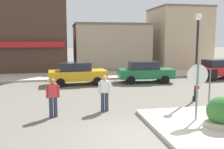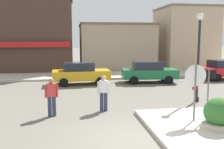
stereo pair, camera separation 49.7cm
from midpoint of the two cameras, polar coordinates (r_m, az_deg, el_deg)
The scene contains 14 objects.
ground_plane at distance 8.80m, azimuth 4.88°, elevation -13.73°, with size 160.00×160.00×0.00m, color #6B665B.
kerb_far at distance 22.47m, azimuth -5.00°, elevation -0.24°, with size 80.00×4.00×0.15m, color beige.
stop_sign at distance 10.29m, azimuth 16.74°, elevation -2.09°, with size 0.82×0.08×2.30m.
one_way_sign at distance 10.69m, azimuth 19.21°, elevation -2.84°, with size 0.60×0.07×2.10m.
planter at distance 9.94m, azimuth 21.24°, elevation -8.29°, with size 1.10×1.10×1.23m.
lamp_post at distance 13.99m, azimuth 17.10°, elevation 6.39°, with size 0.36×0.36×4.54m.
parked_car_nearest at distance 18.59m, azimuth -8.35°, elevation 0.30°, with size 4.08×2.03×1.56m.
parked_car_second at distance 19.47m, azimuth 6.50°, elevation 0.67°, with size 4.13×2.14×1.56m.
parked_car_third at distance 22.61m, azimuth 21.57°, elevation 1.17°, with size 4.16×2.21×1.56m.
pedestrian_crossing_near at distance 11.11m, azimuth -14.00°, elevation -4.67°, with size 0.56×0.25×1.61m.
pedestrian_crossing_far at distance 11.66m, azimuth -2.84°, elevation -3.86°, with size 0.56×0.27×1.61m.
building_corner_shop at distance 28.30m, azimuth -18.69°, elevation 8.56°, with size 8.24×8.32×7.54m.
building_storefront_left_near at distance 28.30m, azimuth -1.08°, elevation 6.12°, with size 7.55×6.84×4.72m.
building_storefront_left_mid at distance 29.74m, azimuth 13.65°, elevation 7.70°, with size 5.43×6.00×6.50m.
Camera 1 is at (-2.49, -7.83, 3.24)m, focal length 42.00 mm.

